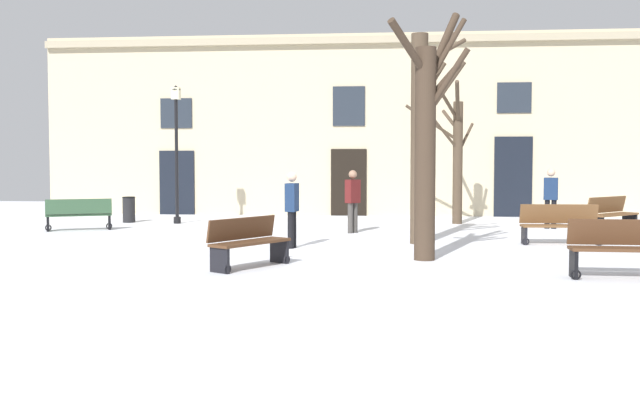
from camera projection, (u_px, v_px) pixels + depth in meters
ground_plane at (312, 247)px, 15.78m from camera, size 33.75×33.75×0.00m
building_facade at (341, 124)px, 25.08m from camera, size 21.09×0.60×6.29m
tree_foreground at (427, 138)px, 13.66m from camera, size 1.57×2.40×4.81m
tree_right_of_center at (456, 154)px, 21.58m from camera, size 2.15×2.23×4.19m
tree_near_facade at (421, 134)px, 16.33m from camera, size 1.31×1.19×4.77m
streetlamp at (176, 140)px, 21.71m from camera, size 0.30×0.30×4.18m
litter_bin at (129, 209)px, 22.18m from camera, size 0.41×0.41×0.80m
bench_facing_shops at (624, 248)px, 11.55m from camera, size 1.76×0.53×0.95m
bench_back_to_back_left at (248, 242)px, 12.74m from camera, size 1.31×1.66×0.89m
bench_back_to_back_right at (79, 214)px, 19.59m from camera, size 1.77×1.14×0.87m
bench_near_center_tree at (611, 213)px, 19.53m from camera, size 1.67×1.62×0.93m
bench_far_corner at (560, 224)px, 16.33m from camera, size 1.80×0.54×0.91m
person_near_bench at (551, 195)px, 20.12m from camera, size 0.42×0.31×1.68m
person_crossing_plaza at (292, 206)px, 15.59m from camera, size 0.28×0.41×1.66m
person_strolling at (353, 198)px, 18.89m from camera, size 0.41×0.43×1.65m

